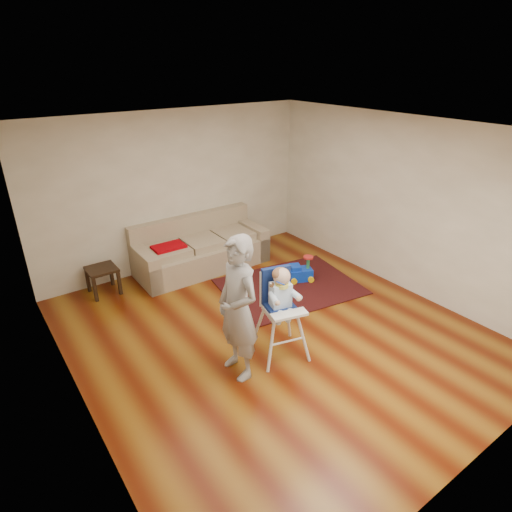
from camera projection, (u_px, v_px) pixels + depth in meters
ground at (273, 331)px, 5.91m from camera, size 5.50×5.50×0.00m
room_envelope at (250, 191)px, 5.50m from camera, size 5.04×5.52×2.72m
sofa at (201, 245)px, 7.50m from camera, size 2.33×0.98×0.90m
side_table at (103, 280)px, 6.79m from camera, size 0.44×0.44×0.44m
area_rug at (290, 286)px, 7.04m from camera, size 2.36×1.91×0.02m
ride_on_toy at (300, 268)px, 7.16m from camera, size 0.46×0.41×0.42m
toy_ball at (281, 300)px, 6.52m from camera, size 0.13×0.13×0.13m
high_chair at (281, 314)px, 5.24m from camera, size 0.69×0.69×1.22m
adult at (238, 309)px, 4.80m from camera, size 0.42×0.64×1.76m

